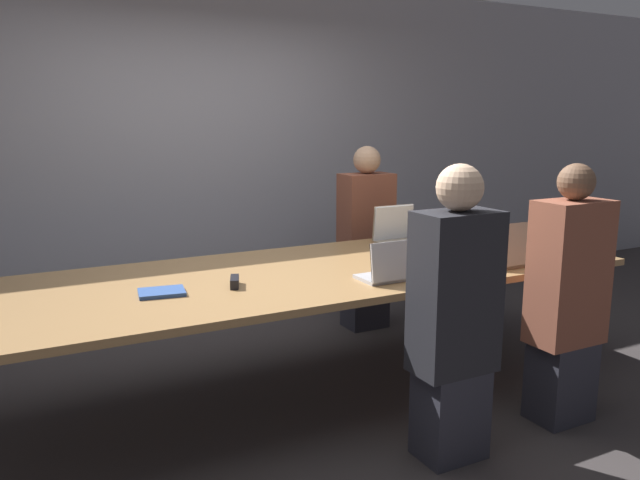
# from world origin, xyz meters

# --- Properties ---
(ground_plane) EXTENTS (24.00, 24.00, 0.00)m
(ground_plane) POSITION_xyz_m (0.00, 0.00, 0.00)
(ground_plane) COLOR #383333
(curtain_wall) EXTENTS (12.00, 0.06, 2.80)m
(curtain_wall) POSITION_xyz_m (0.00, 1.97, 1.40)
(curtain_wall) COLOR #9999A3
(curtain_wall) RESTS_ON ground_plane
(conference_table) EXTENTS (4.02, 1.31, 0.78)m
(conference_table) POSITION_xyz_m (0.00, 0.00, 0.72)
(conference_table) COLOR #9E7547
(conference_table) RESTS_ON ground_plane
(laptop_near_right) EXTENTS (0.31, 0.26, 0.26)m
(laptop_near_right) POSITION_xyz_m (1.21, -0.45, 0.85)
(laptop_near_right) COLOR gray
(laptop_near_right) RESTS_ON conference_table
(person_near_right) EXTENTS (0.40, 0.24, 1.42)m
(person_near_right) POSITION_xyz_m (1.21, -0.91, 0.69)
(person_near_right) COLOR #2D2D38
(person_near_right) RESTS_ON ground_plane
(laptop_far_right) EXTENTS (0.32, 0.26, 0.26)m
(laptop_far_right) POSITION_xyz_m (1.02, 0.42, 0.85)
(laptop_far_right) COLOR gray
(laptop_far_right) RESTS_ON conference_table
(person_far_right) EXTENTS (0.40, 0.24, 1.44)m
(person_far_right) POSITION_xyz_m (1.07, 0.93, 0.70)
(person_far_right) COLOR #2D2D38
(person_far_right) RESTS_ON ground_plane
(cup_far_right) EXTENTS (0.08, 0.08, 0.10)m
(cup_far_right) POSITION_xyz_m (1.30, 0.37, 0.83)
(cup_far_right) COLOR #232328
(cup_far_right) RESTS_ON conference_table
(laptop_near_midright) EXTENTS (0.34, 0.22, 0.23)m
(laptop_near_midright) POSITION_xyz_m (0.42, -0.42, 0.84)
(laptop_near_midright) COLOR #B7B7BC
(laptop_near_midright) RESTS_ON conference_table
(person_near_midright) EXTENTS (0.40, 0.24, 1.45)m
(person_near_midright) POSITION_xyz_m (0.42, -0.94, 0.71)
(person_near_midright) COLOR #2D2D38
(person_near_midright) RESTS_ON ground_plane
(stapler) EXTENTS (0.09, 0.16, 0.05)m
(stapler) POSITION_xyz_m (-0.39, -0.14, 0.80)
(stapler) COLOR black
(stapler) RESTS_ON conference_table
(notebook) EXTENTS (0.25, 0.21, 0.02)m
(notebook) POSITION_xyz_m (-0.77, -0.11, 0.79)
(notebook) COLOR #2D4C8C
(notebook) RESTS_ON conference_table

